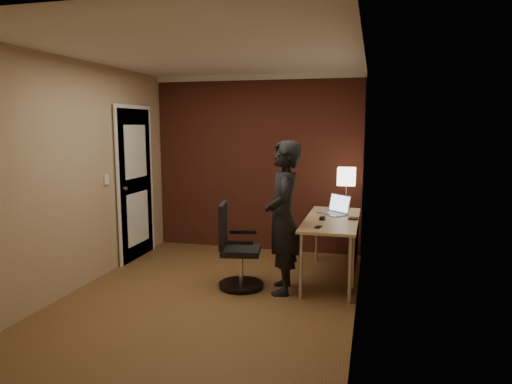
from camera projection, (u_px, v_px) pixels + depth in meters
room at (230, 157)px, 6.19m from camera, size 4.00×4.00×4.00m
desk at (338, 230)px, 5.26m from camera, size 0.60×1.50×0.73m
desk_lamp at (346, 177)px, 5.76m from camera, size 0.22×0.22×0.54m
laptop at (336, 209)px, 5.52m from camera, size 0.42×0.41×0.23m
mouse at (322, 218)px, 5.18m from camera, size 0.06×0.10×0.03m
phone at (318, 227)px, 4.79m from camera, size 0.08×0.12×0.01m
wallet at (353, 218)px, 5.20m from camera, size 0.11×0.12×0.02m
office_chair at (236, 252)px, 5.04m from camera, size 0.50×0.56×0.93m
person at (283, 218)px, 4.86m from camera, size 0.49×0.66×1.64m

